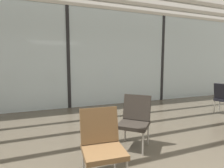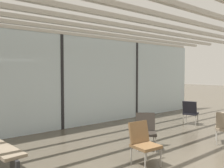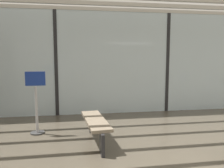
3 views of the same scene
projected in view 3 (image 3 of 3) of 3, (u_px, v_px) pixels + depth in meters
The scene contains 6 objects.
glass_curtain_wall at pixel (167, 63), 7.26m from camera, with size 14.00×0.08×3.14m, color silver.
window_mullion_0 at pixel (56, 64), 6.70m from camera, with size 0.10×0.12×3.14m, color black.
window_mullion_1 at pixel (167, 63), 7.26m from camera, with size 0.10×0.12×3.14m, color black.
parked_airplane at pixel (123, 56), 11.46m from camera, with size 10.75×3.67×3.67m.
waiting_bench at pixel (95, 124), 4.73m from camera, with size 0.54×1.69×0.47m.
info_sign at pixel (36, 105), 5.14m from camera, with size 0.44×0.32×1.44m.
Camera 3 is at (-2.93, -1.71, 1.76)m, focal length 36.00 mm.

